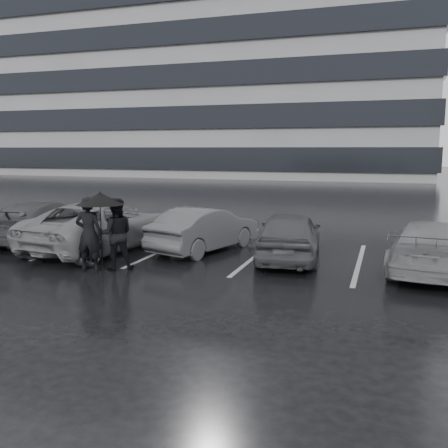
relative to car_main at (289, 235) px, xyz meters
The scene contains 11 objects.
ground 2.86m from the car_main, 124.57° to the right, with size 160.00×160.00×0.00m, color black.
office_building 53.22m from the car_main, 117.29° to the left, with size 61.00×26.00×29.00m.
car_main is the anchor object (origin of this frame).
car_west_a 2.62m from the car_main, behind, with size 1.36×3.90×1.28m, color #2B2B2D.
car_west_b 5.52m from the car_main, behind, with size 2.40×5.21×1.45m, color #545457.
car_west_c 8.04m from the car_main, behind, with size 1.82×4.48×1.30m, color black.
car_east 3.51m from the car_main, ahead, with size 1.77×4.35×1.26m, color #545457.
pedestrian_left 5.20m from the car_main, 148.38° to the right, with size 0.67×0.44×1.83m, color black.
pedestrian_right 4.55m from the car_main, 148.77° to the right, with size 0.86×0.67×1.77m, color black.
umbrella 5.03m from the car_main, 148.00° to the right, with size 1.15×1.15×1.95m.
stall_stripes 2.48m from the car_main, behind, with size 19.72×5.00×0.00m.
Camera 1 is at (4.02, -10.77, 2.98)m, focal length 40.00 mm.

